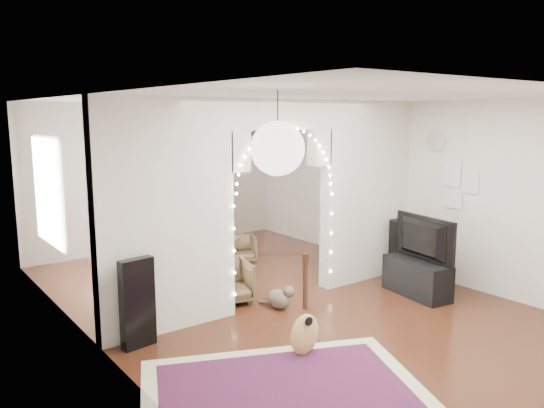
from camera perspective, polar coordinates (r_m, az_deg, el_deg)
floor at (r=7.36m, az=0.88°, el=-10.22°), size 7.50×7.50×0.00m
ceiling at (r=6.93m, az=0.94°, el=11.28°), size 5.00×7.50×0.02m
wall_back at (r=10.22m, az=-12.15°, el=2.93°), size 5.00×0.02×2.70m
wall_left at (r=5.85m, az=-18.79°, el=-2.21°), size 0.02×7.50×2.70m
wall_right at (r=8.77m, az=13.91°, el=1.80°), size 0.02×7.50×2.70m
divider_wall at (r=7.01m, az=0.91°, el=0.81°), size 5.00×0.20×2.70m
fairy_lights at (r=6.89m, az=1.58°, el=1.70°), size 1.64×0.04×1.60m
window at (r=7.55m, az=-22.97°, el=1.25°), size 0.04×1.20×1.40m
wall_clock at (r=8.32m, az=17.25°, el=6.44°), size 0.03×0.31×0.31m
picture_frames at (r=8.15m, az=19.32°, el=2.03°), size 0.02×0.50×0.70m
paper_lantern at (r=3.88m, az=0.60°, el=5.98°), size 0.40×0.40×0.40m
ceiling_fan at (r=8.60m, az=-7.40°, el=8.87°), size 1.10×1.10×0.30m
area_rug at (r=5.09m, az=1.48°, el=-19.68°), size 3.10×2.77×0.02m
guitar_case at (r=5.97m, az=-14.28°, el=-10.30°), size 0.39×0.17×0.99m
acoustic_guitar at (r=5.65m, az=3.56°, el=-12.15°), size 0.37×0.14×0.93m
tabby_cat at (r=7.00m, az=0.88°, el=-10.05°), size 0.34×0.53×0.35m
floor_speaker at (r=8.55m, az=13.72°, el=-4.61°), size 0.44×0.41×0.88m
media_console at (r=7.72m, az=15.32°, el=-7.67°), size 0.54×1.05×0.50m
tv at (r=7.57m, az=15.50°, el=-3.63°), size 0.30×1.08×0.62m
bookcase at (r=10.04m, az=-11.61°, el=0.09°), size 1.70×0.43×1.74m
dining_table at (r=10.31m, az=-8.48°, el=-0.66°), size 1.27×0.91×0.76m
flower_vase at (r=10.28m, az=-8.50°, el=0.27°), size 0.20×0.20×0.19m
dining_chair_left at (r=9.13m, az=-3.32°, el=-4.83°), size 0.64×0.65×0.45m
dining_chair_right at (r=7.21m, az=-4.79°, el=-8.35°), size 0.74×0.75×0.56m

